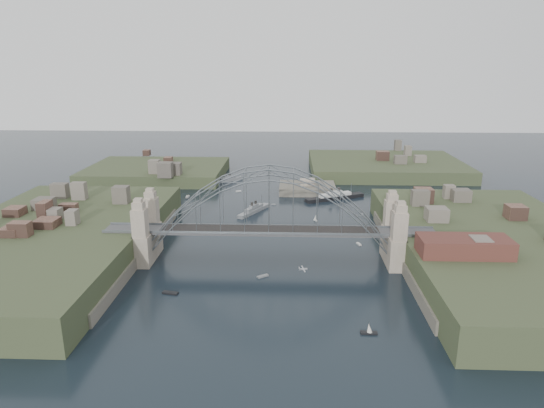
{
  "coord_description": "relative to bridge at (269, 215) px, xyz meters",
  "views": [
    {
      "loc": [
        5.18,
        -115.13,
        48.68
      ],
      "look_at": [
        0.0,
        18.0,
        10.0
      ],
      "focal_mm": 31.71,
      "sensor_mm": 36.0,
      "label": 1
    }
  ],
  "objects": [
    {
      "name": "naval_cruiser_near",
      "position": [
        -7.18,
        41.9,
        -11.52
      ],
      "size": [
        10.09,
        16.42,
        5.2
      ],
      "color": "gray",
      "rests_on": "ground"
    },
    {
      "name": "small_boat_h",
      "position": [
        -15.44,
        69.68,
        -12.17
      ],
      "size": [
        2.31,
        1.66,
        0.45
      ],
      "color": "silver",
      "rests_on": "ground"
    },
    {
      "name": "small_boat_g",
      "position": [
        20.3,
        -34.51,
        -11.59
      ],
      "size": [
        3.17,
        1.1,
        2.38
      ],
      "color": "silver",
      "rests_on": "ground"
    },
    {
      "name": "headland_nw",
      "position": [
        -55.0,
        95.0,
        -11.82
      ],
      "size": [
        60.0,
        45.0,
        9.0
      ],
      "primitive_type": "cube",
      "color": "#374226",
      "rests_on": "ground"
    },
    {
      "name": "fort_island",
      "position": [
        12.0,
        70.0,
        -12.66
      ],
      "size": [
        22.0,
        16.0,
        9.4
      ],
      "color": "#5E584C",
      "rests_on": "ground"
    },
    {
      "name": "small_boat_b",
      "position": [
        13.52,
        33.27,
        -11.32
      ],
      "size": [
        1.48,
        1.73,
        2.38
      ],
      "color": "silver",
      "rests_on": "ground"
    },
    {
      "name": "small_boat_f",
      "position": [
        -0.75,
        51.27,
        -12.17
      ],
      "size": [
        1.61,
        0.92,
        0.45
      ],
      "color": "silver",
      "rests_on": "ground"
    },
    {
      "name": "ground",
      "position": [
        0.0,
        0.0,
        -12.32
      ],
      "size": [
        500.0,
        500.0,
        0.0
      ],
      "primitive_type": "plane",
      "color": "black",
      "rests_on": "ground"
    },
    {
      "name": "small_boat_j",
      "position": [
        -21.1,
        -19.62,
        -12.17
      ],
      "size": [
        3.72,
        1.92,
        0.45
      ],
      "color": "silver",
      "rests_on": "ground"
    },
    {
      "name": "wharf_shed",
      "position": [
        44.0,
        -14.0,
        -2.32
      ],
      "size": [
        20.0,
        8.0,
        4.0
      ],
      "primitive_type": "cube",
      "color": "#592D26",
      "rests_on": "shore_east"
    },
    {
      "name": "bridge",
      "position": [
        0.0,
        0.0,
        0.0
      ],
      "size": [
        84.0,
        13.8,
        24.6
      ],
      "color": "#4A4A4D",
      "rests_on": "ground"
    },
    {
      "name": "small_boat_a",
      "position": [
        -13.48,
        23.67,
        -12.04
      ],
      "size": [
        1.89,
        2.13,
        1.43
      ],
      "color": "silver",
      "rests_on": "ground"
    },
    {
      "name": "finger_pier",
      "position": [
        39.0,
        -28.0,
        -11.62
      ],
      "size": [
        4.0,
        22.0,
        1.4
      ],
      "primitive_type": "cube",
      "color": "#4A4A4D",
      "rests_on": "ground"
    },
    {
      "name": "ocean_liner",
      "position": [
        22.01,
        59.76,
        -11.41
      ],
      "size": [
        22.98,
        13.56,
        5.89
      ],
      "color": "black",
      "rests_on": "ground"
    },
    {
      "name": "small_boat_i",
      "position": [
        24.71,
        12.38,
        -12.17
      ],
      "size": [
        1.32,
        2.26,
        0.45
      ],
      "color": "silver",
      "rests_on": "ground"
    },
    {
      "name": "shore_west",
      "position": [
        -57.32,
        0.0,
        -10.35
      ],
      "size": [
        50.5,
        90.0,
        12.0
      ],
      "color": "#374226",
      "rests_on": "ground"
    },
    {
      "name": "small_boat_e",
      "position": [
        -33.87,
        59.87,
        -12.04
      ],
      "size": [
        1.23,
        3.6,
        1.43
      ],
      "color": "silver",
      "rests_on": "ground"
    },
    {
      "name": "small_boat_c",
      "position": [
        -1.13,
        -10.12,
        -12.17
      ],
      "size": [
        2.89,
        2.37,
        0.45
      ],
      "color": "silver",
      "rests_on": "ground"
    },
    {
      "name": "naval_cruiser_far",
      "position": [
        -21.76,
        86.9,
        -11.58
      ],
      "size": [
        12.0,
        10.59,
        4.75
      ],
      "color": "gray",
      "rests_on": "ground"
    },
    {
      "name": "aeroplane",
      "position": [
        7.94,
        -23.12,
        -4.35
      ],
      "size": [
        1.81,
        3.27,
        0.48
      ],
      "color": "#AEB0B5"
    },
    {
      "name": "headland_ne",
      "position": [
        50.0,
        110.0,
        -11.57
      ],
      "size": [
        70.0,
        55.0,
        9.5
      ],
      "primitive_type": "cube",
      "color": "#374226",
      "rests_on": "ground"
    },
    {
      "name": "small_boat_d",
      "position": [
        29.34,
        39.96,
        -12.17
      ],
      "size": [
        0.99,
        2.37,
        0.45
      ],
      "color": "silver",
      "rests_on": "ground"
    },
    {
      "name": "shore_east",
      "position": [
        57.32,
        0.0,
        -10.35
      ],
      "size": [
        50.5,
        90.0,
        12.0
      ],
      "color": "#374226",
      "rests_on": "ground"
    }
  ]
}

